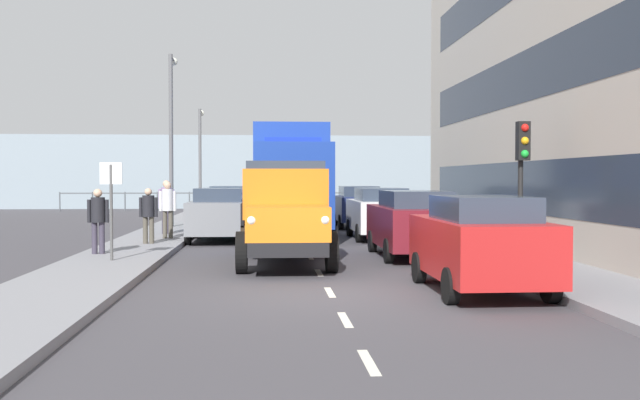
% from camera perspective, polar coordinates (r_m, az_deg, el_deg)
% --- Properties ---
extents(ground_plane, '(80.00, 80.00, 0.00)m').
position_cam_1_polar(ground_plane, '(24.20, -1.68, -3.07)').
color(ground_plane, '#423F44').
extents(sidewalk_left, '(2.25, 42.87, 0.15)m').
position_cam_1_polar(sidewalk_left, '(24.86, 9.30, -2.79)').
color(sidewalk_left, gray).
rests_on(sidewalk_left, ground_plane).
extents(sidewalk_right, '(2.25, 42.87, 0.15)m').
position_cam_1_polar(sidewalk_right, '(24.43, -12.85, -2.89)').
color(sidewalk_right, gray).
rests_on(sidewalk_right, ground_plane).
extents(road_centreline_markings, '(0.12, 39.60, 0.01)m').
position_cam_1_polar(road_centreline_markings, '(23.60, -1.61, -3.18)').
color(road_centreline_markings, silver).
rests_on(road_centreline_markings, ground_plane).
extents(sea_horizon, '(80.00, 0.80, 5.00)m').
position_cam_1_polar(sea_horizon, '(48.53, -3.02, 2.29)').
color(sea_horizon, '#84939E').
rests_on(sea_horizon, ground_plane).
extents(seawall_railing, '(28.08, 0.08, 1.20)m').
position_cam_1_polar(seawall_railing, '(44.94, -2.91, 0.31)').
color(seawall_railing, '#4C5156').
rests_on(seawall_railing, ground_plane).
extents(truck_vintage_orange, '(2.17, 5.64, 2.43)m').
position_cam_1_polar(truck_vintage_orange, '(16.39, -2.83, -1.23)').
color(truck_vintage_orange, black).
rests_on(truck_vintage_orange, ground_plane).
extents(lorry_cargo_blue, '(2.58, 8.20, 3.87)m').
position_cam_1_polar(lorry_cargo_blue, '(24.63, -2.44, 1.85)').
color(lorry_cargo_blue, '#193899').
rests_on(lorry_cargo_blue, ground_plane).
extents(car_red_kerbside_near, '(1.84, 3.81, 1.72)m').
position_cam_1_polar(car_red_kerbside_near, '(12.84, 12.81, -3.37)').
color(car_red_kerbside_near, '#B21E1E').
rests_on(car_red_kerbside_near, ground_plane).
extents(car_maroon_kerbside_1, '(1.92, 4.21, 1.72)m').
position_cam_1_polar(car_maroon_kerbside_1, '(18.30, 7.59, -1.82)').
color(car_maroon_kerbside_1, maroon).
rests_on(car_maroon_kerbside_1, ground_plane).
extents(car_white_kerbside_2, '(1.90, 4.05, 1.72)m').
position_cam_1_polar(car_white_kerbside_2, '(23.68, 4.85, -1.01)').
color(car_white_kerbside_2, white).
rests_on(car_white_kerbside_2, ground_plane).
extents(car_navy_kerbside_3, '(1.85, 3.82, 1.72)m').
position_cam_1_polar(car_navy_kerbside_3, '(29.23, 3.10, -0.49)').
color(car_navy_kerbside_3, navy).
rests_on(car_navy_kerbside_3, ground_plane).
extents(car_grey_oppositeside_0, '(1.92, 3.91, 1.72)m').
position_cam_1_polar(car_grey_oppositeside_0, '(23.06, -8.17, -1.10)').
color(car_grey_oppositeside_0, slate).
rests_on(car_grey_oppositeside_0, ground_plane).
extents(car_teal_oppositeside_1, '(1.88, 4.22, 1.72)m').
position_cam_1_polar(car_teal_oppositeside_1, '(29.28, -7.35, -0.49)').
color(car_teal_oppositeside_1, '#1E6670').
rests_on(car_teal_oppositeside_1, ground_plane).
extents(pedestrian_in_dark_coat, '(0.53, 0.34, 1.63)m').
position_cam_1_polar(pedestrian_in_dark_coat, '(18.39, -17.54, -1.23)').
color(pedestrian_in_dark_coat, '#383342').
rests_on(pedestrian_in_dark_coat, sidewalk_right).
extents(pedestrian_with_bag, '(0.53, 0.34, 1.60)m').
position_cam_1_polar(pedestrian_with_bag, '(20.91, -13.73, -0.89)').
color(pedestrian_with_bag, '#4C473D').
rests_on(pedestrian_with_bag, sidewalk_right).
extents(pedestrian_couple_a, '(0.53, 0.34, 1.79)m').
position_cam_1_polar(pedestrian_couple_a, '(22.66, -12.23, -0.38)').
color(pedestrian_couple_a, '#4C473D').
rests_on(pedestrian_couple_a, sidewalk_right).
extents(pedestrian_strolling, '(0.53, 0.34, 1.82)m').
position_cam_1_polar(pedestrian_strolling, '(24.45, -12.33, -0.17)').
color(pedestrian_strolling, '#383342').
rests_on(pedestrian_strolling, sidewalk_right).
extents(traffic_light_near, '(0.28, 0.41, 3.20)m').
position_cam_1_polar(traffic_light_near, '(17.02, 16.06, 3.17)').
color(traffic_light_near, black).
rests_on(traffic_light_near, sidewalk_left).
extents(lamp_post_promenade, '(0.32, 1.14, 6.76)m').
position_cam_1_polar(lamp_post_promenade, '(28.46, -11.93, 5.98)').
color(lamp_post_promenade, '#59595B').
rests_on(lamp_post_promenade, sidewalk_right).
extents(lamp_post_far, '(0.32, 1.14, 5.67)m').
position_cam_1_polar(lamp_post_far, '(38.89, -9.67, 4.00)').
color(lamp_post_far, '#59595B').
rests_on(lamp_post_far, sidewalk_right).
extents(street_sign, '(0.50, 0.07, 2.25)m').
position_cam_1_polar(street_sign, '(16.80, -16.56, 0.49)').
color(street_sign, '#4C4C4C').
rests_on(street_sign, sidewalk_right).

